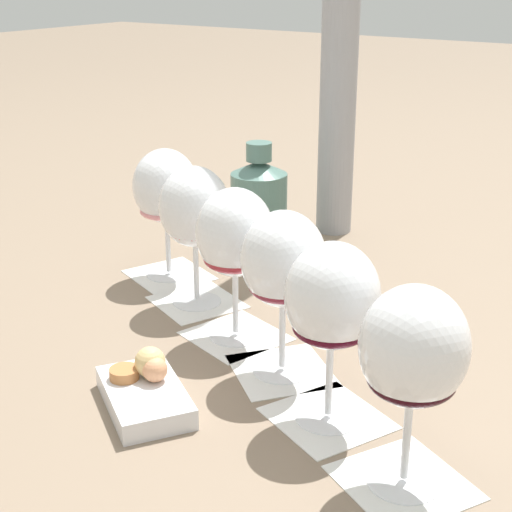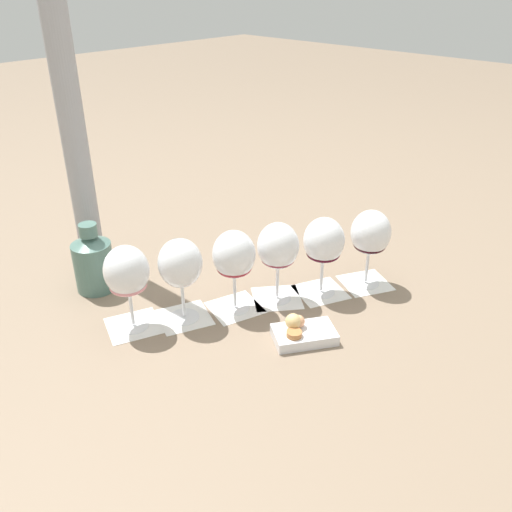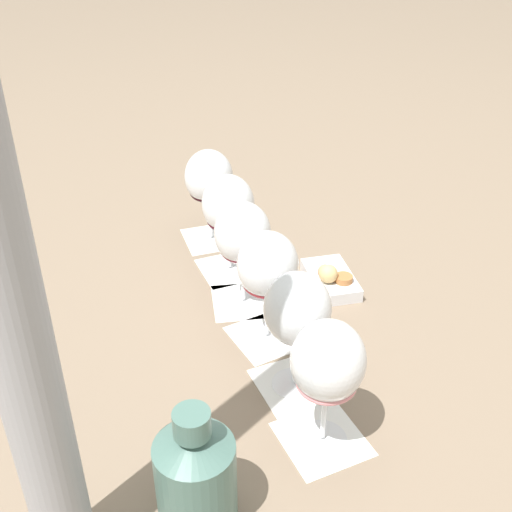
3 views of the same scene
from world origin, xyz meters
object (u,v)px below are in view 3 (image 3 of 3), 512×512
object	(u,v)px
wine_glass_5	(209,181)
ceramic_vase	(196,475)
wine_glass_3	(243,237)
wine_glass_4	(228,208)
snack_dish	(330,278)
wine_glass_0	(328,365)
wine_glass_2	(268,269)
wine_glass_1	(297,314)

from	to	relation	value
wine_glass_5	ceramic_vase	bearing A→B (deg)	135.54
wine_glass_3	wine_glass_4	bearing A→B (deg)	-31.76
wine_glass_5	wine_glass_4	bearing A→B (deg)	153.40
ceramic_vase	snack_dish	size ratio (longest dim) A/B	1.14
wine_glass_0	wine_glass_2	distance (m)	0.24
wine_glass_1	snack_dish	bearing A→B (deg)	-63.48
wine_glass_2	ceramic_vase	distance (m)	0.37
wine_glass_5	snack_dish	bearing A→B (deg)	-173.95
wine_glass_4	wine_glass_2	bearing A→B (deg)	151.98
wine_glass_3	wine_glass_4	distance (m)	0.11
wine_glass_1	wine_glass_3	bearing A→B (deg)	-25.83
wine_glass_2	wine_glass_3	size ratio (longest dim) A/B	1.00
wine_glass_2	wine_glass_4	world-z (taller)	same
wine_glass_5	wine_glass_3	bearing A→B (deg)	150.97
wine_glass_0	wine_glass_3	world-z (taller)	same
wine_glass_2	wine_glass_4	xyz separation A→B (m)	(0.20, -0.10, 0.00)
wine_glass_1	snack_dish	xyz separation A→B (m)	(0.12, -0.25, -0.12)
wine_glass_1	wine_glass_4	xyz separation A→B (m)	(0.30, -0.16, 0.00)
wine_glass_1	wine_glass_3	size ratio (longest dim) A/B	1.00
wine_glass_2	ceramic_vase	world-z (taller)	wine_glass_2
wine_glass_0	wine_glass_2	xyz separation A→B (m)	(0.21, -0.11, -0.00)
wine_glass_2	wine_glass_5	bearing A→B (deg)	-27.50
wine_glass_3	ceramic_vase	distance (m)	0.46
wine_glass_0	wine_glass_1	xyz separation A→B (m)	(0.10, -0.06, -0.00)
wine_glass_0	wine_glass_4	xyz separation A→B (m)	(0.41, -0.22, -0.00)
snack_dish	wine_glass_1	bearing A→B (deg)	116.52
wine_glass_2	wine_glass_0	bearing A→B (deg)	151.49
wine_glass_0	wine_glass_4	distance (m)	0.46
wine_glass_5	ceramic_vase	world-z (taller)	wine_glass_5
wine_glass_3	wine_glass_2	bearing A→B (deg)	155.87
wine_glass_3	wine_glass_5	bearing A→B (deg)	-29.03
wine_glass_2	wine_glass_4	size ratio (longest dim) A/B	1.00
ceramic_vase	snack_dish	xyz separation A→B (m)	(0.19, -0.51, -0.06)
wine_glass_0	wine_glass_1	world-z (taller)	same
wine_glass_2	ceramic_vase	size ratio (longest dim) A/B	1.12
wine_glass_1	wine_glass_3	xyz separation A→B (m)	(0.21, -0.10, 0.00)
wine_glass_2	wine_glass_4	distance (m)	0.22
wine_glass_0	snack_dish	bearing A→B (deg)	-53.73
wine_glass_4	ceramic_vase	distance (m)	0.56
wine_glass_4	ceramic_vase	world-z (taller)	wine_glass_4
wine_glass_0	snack_dish	size ratio (longest dim) A/B	1.28
wine_glass_4	snack_dish	distance (m)	0.23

